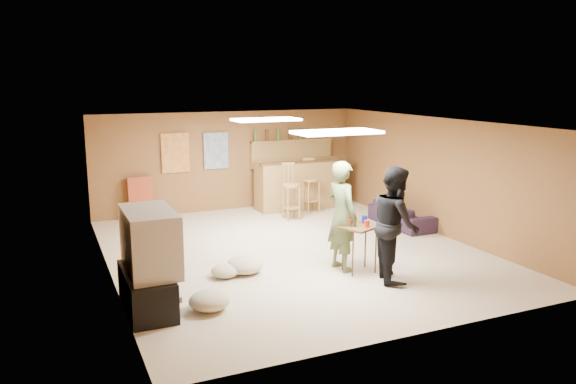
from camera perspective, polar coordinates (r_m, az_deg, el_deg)
name	(u,v)px	position (r m, az deg, el deg)	size (l,w,h in m)	color
ground	(293,251)	(9.68, 0.48, -6.03)	(7.00, 7.00, 0.00)	#C4B296
ceiling	(293,123)	(9.26, 0.50, 7.07)	(6.00, 7.00, 0.02)	silver
wall_back	(229,161)	(12.64, -6.05, 3.15)	(6.00, 0.02, 2.20)	brown
wall_front	(421,243)	(6.47, 13.37, -5.07)	(6.00, 0.02, 2.20)	brown
wall_left	(107,204)	(8.65, -17.96, -1.17)	(0.02, 7.00, 2.20)	brown
wall_right	(437,176)	(10.97, 14.94, 1.57)	(0.02, 7.00, 2.20)	brown
tv_stand	(147,291)	(7.49, -14.15, -9.68)	(0.55, 1.30, 0.50)	black
dvd_box	(164,295)	(7.56, -12.45, -10.21)	(0.35, 0.50, 0.08)	#B2B2B7
tv_body	(150,241)	(7.29, -13.86, -4.85)	(0.60, 1.10, 0.80)	#B2B2B7
tv_screen	(174,238)	(7.35, -11.47, -4.62)	(0.02, 0.95, 0.65)	navy
bar_counter	(300,184)	(12.76, 1.19, 0.79)	(2.00, 0.60, 1.10)	olive
bar_lip	(304,162)	(12.45, 1.69, 3.08)	(2.10, 0.12, 0.05)	#462B16
bar_shelf	(292,141)	(13.03, 0.37, 5.23)	(2.00, 0.18, 0.05)	olive
bar_backing	(291,153)	(13.08, 0.33, 3.94)	(2.00, 0.14, 0.60)	olive
poster_left	(175,153)	(12.26, -11.37, 3.92)	(0.60, 0.03, 0.85)	#BF3F26
poster_right	(216,151)	(12.48, -7.33, 4.18)	(0.55, 0.03, 0.80)	#334C99
folding_chair_stack	(141,199)	(12.11, -14.74, -0.65)	(0.50, 0.14, 0.90)	#AE3F20
ceiling_panel_front	(337,132)	(7.93, 4.98, 6.08)	(1.20, 0.60, 0.04)	white
ceiling_panel_back	(266,120)	(10.37, -2.25, 7.36)	(1.20, 0.60, 0.04)	white
person_olive	(342,216)	(8.61, 5.52, -2.43)	(0.62, 0.41, 1.70)	#4F5D36
person_black	(395,224)	(8.28, 10.84, -3.19)	(0.82, 0.64, 1.69)	black
sofa	(401,215)	(11.49, 11.45, -2.27)	(1.57, 0.61, 0.46)	black
tray_table	(359,249)	(8.64, 7.25, -5.75)	(0.56, 0.45, 0.73)	#462B16
cup_red_near	(350,222)	(8.51, 6.32, -3.08)	(0.08, 0.08, 0.11)	red
cup_red_far	(367,224)	(8.48, 8.01, -3.21)	(0.07, 0.07, 0.10)	red
cup_blue	(365,219)	(8.70, 7.78, -2.77)	(0.09, 0.09, 0.12)	navy
bar_stool_left	(291,190)	(11.72, 0.33, 0.21)	(0.40, 0.40, 1.25)	olive
bar_stool_right	(311,187)	(12.41, 2.39, 0.49)	(0.35, 0.35, 1.10)	olive
cushion_near_tv	(245,265)	(8.62, -4.44, -7.39)	(0.57, 0.57, 0.26)	tan
cushion_mid	(225,271)	(8.49, -6.40, -7.95)	(0.43, 0.43, 0.19)	tan
cushion_far	(209,301)	(7.37, -7.99, -10.87)	(0.53, 0.53, 0.24)	tan
bottle_row	(278,135)	(12.86, -0.98, 5.85)	(1.20, 0.08, 0.26)	#3F7233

